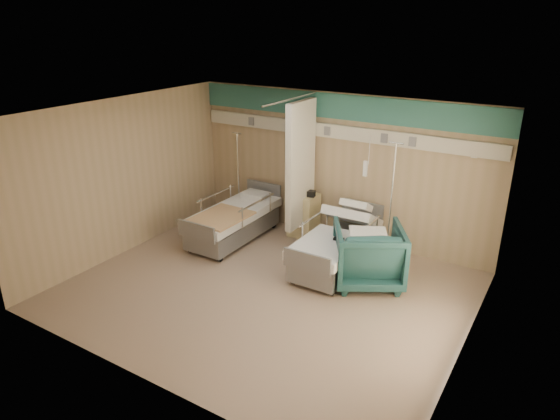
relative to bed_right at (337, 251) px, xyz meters
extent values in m
cube|color=gray|center=(-0.60, -1.30, -0.32)|extent=(6.00, 5.00, 0.00)
cube|color=tan|center=(-0.60, 1.20, 1.08)|extent=(6.00, 0.04, 2.80)
cube|color=tan|center=(-0.60, -3.80, 1.08)|extent=(6.00, 0.04, 2.80)
cube|color=tan|center=(-3.60, -1.30, 1.08)|extent=(0.04, 5.00, 2.80)
cube|color=tan|center=(2.40, -1.30, 1.08)|extent=(0.04, 5.00, 2.80)
cube|color=silver|center=(-0.60, -1.30, 2.48)|extent=(6.00, 5.00, 0.04)
cube|color=#307168|center=(-0.60, 1.18, 2.23)|extent=(6.00, 0.04, 0.45)
cube|color=beige|center=(-0.60, 1.15, 1.79)|extent=(5.88, 0.08, 0.25)
cylinder|color=silver|center=(-1.10, 0.30, 2.44)|extent=(0.03, 1.80, 0.03)
cube|color=silver|center=(-1.10, 0.65, 1.19)|extent=(0.12, 0.90, 2.35)
cube|color=#D3C184|center=(-1.15, 0.90, 0.11)|extent=(0.50, 0.48, 0.85)
imported|color=#1C4546|center=(0.65, -0.20, 0.18)|extent=(1.47, 1.48, 1.00)
cube|color=white|center=(0.62, -0.19, 0.71)|extent=(0.75, 0.72, 0.07)
cylinder|color=silver|center=(0.61, 0.84, -0.30)|extent=(0.38, 0.38, 0.03)
cylinder|color=silver|center=(0.61, 0.84, 0.74)|extent=(0.03, 0.03, 2.11)
cylinder|color=silver|center=(0.61, 0.84, 1.79)|extent=(0.25, 0.03, 0.03)
cylinder|color=silver|center=(-2.68, 0.84, -0.30)|extent=(0.34, 0.34, 0.03)
cylinder|color=silver|center=(-2.68, 0.84, 0.63)|extent=(0.03, 0.03, 1.89)
cylinder|color=silver|center=(-2.68, 0.84, 1.57)|extent=(0.23, 0.03, 0.03)
cube|color=black|center=(0.12, -0.21, 0.33)|extent=(0.19, 0.11, 0.04)
cube|color=tan|center=(-2.13, -0.46, 0.33)|extent=(0.87, 1.08, 0.04)
cube|color=black|center=(-1.02, 0.87, 0.59)|extent=(0.23, 0.17, 0.12)
cylinder|color=white|center=(-1.25, 0.88, 0.60)|extent=(0.09, 0.09, 0.12)
camera|label=1|loc=(3.22, -7.07, 3.77)|focal=32.00mm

